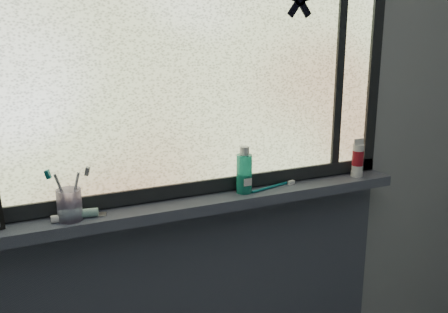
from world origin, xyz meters
TOP-DOWN VIEW (x-y plane):
  - wall_back at (0.00, 1.30)m, footprint 3.00×0.01m
  - windowsill at (0.00, 1.23)m, footprint 1.62×0.14m
  - window_pane at (0.00, 1.28)m, footprint 1.50×0.01m
  - frame_bottom at (0.00, 1.28)m, footprint 1.60×0.03m
  - frame_right at (0.78, 1.28)m, footprint 0.05×0.03m
  - frame_mullion at (0.60, 1.28)m, footprint 0.03×0.03m
  - starfish_sticker at (0.40, 1.27)m, footprint 0.15×0.02m
  - toothpaste_tube at (-0.45, 1.21)m, footprint 0.22×0.06m
  - toothbrush_cup at (-0.48, 1.22)m, footprint 0.10×0.10m
  - toothbrush_lying at (0.27, 1.23)m, footprint 0.23×0.08m
  - mouthwash_bottle at (0.16, 1.23)m, footprint 0.07×0.07m
  - cream_tube at (0.68, 1.22)m, footprint 0.06×0.06m

SIDE VIEW (x-z plane):
  - windowsill at x=0.00m, z-range 0.98..1.02m
  - toothbrush_lying at x=0.27m, z-range 1.02..1.04m
  - toothpaste_tube at x=-0.45m, z-range 1.02..1.06m
  - frame_bottom at x=0.00m, z-range 1.02..1.07m
  - toothbrush_cup at x=-0.48m, z-range 1.02..1.12m
  - cream_tube at x=0.68m, z-range 1.05..1.16m
  - mouthwash_bottle at x=0.16m, z-range 1.04..1.18m
  - wall_back at x=0.00m, z-range 0.00..2.50m
  - frame_right at x=0.78m, z-range 0.98..2.08m
  - window_pane at x=0.00m, z-range 1.03..2.03m
  - frame_mullion at x=0.60m, z-range 1.03..2.03m
  - starfish_sticker at x=0.40m, z-range 1.65..1.79m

